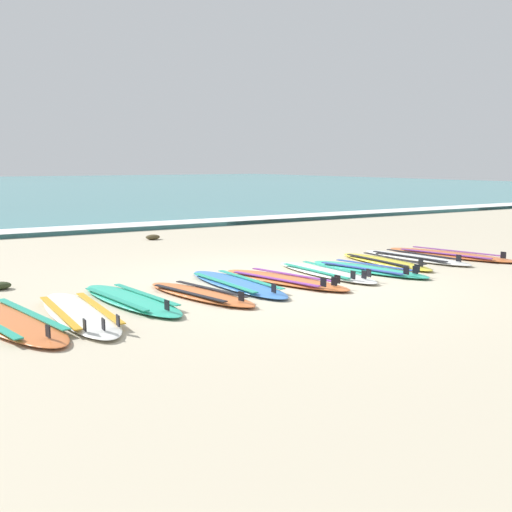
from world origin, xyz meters
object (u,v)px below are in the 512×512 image
Objects in this scene: surfboard_6 at (325,272)px; surfboard_10 at (450,255)px; surfboard_4 at (237,284)px; surfboard_7 at (368,269)px; surfboard_2 at (131,300)px; surfboard_1 at (79,313)px; surfboard_9 at (415,257)px; surfboard_8 at (385,261)px; surfboard_3 at (200,294)px; surfboard_0 at (9,320)px; surfboard_5 at (284,280)px.

surfboard_6 is 0.86× the size of surfboard_10.
surfboard_4 is 1.05× the size of surfboard_7.
surfboard_1 is at bearing -153.65° from surfboard_2.
surfboard_7 and surfboard_9 have the same top height.
surfboard_4 is 2.99m from surfboard_8.
surfboard_3 is 0.88× the size of surfboard_4.
surfboard_0 and surfboard_8 have the same top height.
surfboard_4 is 1.06× the size of surfboard_6.
surfboard_8 is 0.74m from surfboard_9.
surfboard_6 is (1.54, 0.08, 0.00)m from surfboard_4.
surfboard_2 is 1.56m from surfboard_4.
surfboard_10 is (2.94, 0.25, -0.00)m from surfboard_6.
surfboard_2 is at bearing -173.15° from surfboard_8.
surfboard_4 is at bearing 25.42° from surfboard_3.
surfboard_7 is at bearing -150.67° from surfboard_8.
surfboard_2 is 1.04× the size of surfboard_6.
surfboard_0 is at bearing -176.51° from surfboard_3.
surfboard_5 is 3.80m from surfboard_10.
surfboard_5 is 0.91× the size of surfboard_10.
surfboard_10 is at bearing 4.84° from surfboard_6.
surfboard_8 is (5.91, 0.82, 0.00)m from surfboard_0.
surfboard_1 is at bearing -166.48° from surfboard_4.
surfboard_7 is (5.19, 0.42, 0.00)m from surfboard_0.
surfboard_7 is 0.82m from surfboard_8.
surfboard_6 is at bearing 10.37° from surfboard_3.
surfboard_3 is 0.88× the size of surfboard_5.
surfboard_5 is at bearing 5.87° from surfboard_0.
surfboard_8 is 0.83× the size of surfboard_10.
surfboard_2 is at bearing -175.07° from surfboard_10.
surfboard_9 is at bearing 6.42° from surfboard_2.
surfboard_6 is at bearing 11.65° from surfboard_5.
surfboard_0 is at bearing -172.11° from surfboard_8.
surfboard_5 is at bearing -168.35° from surfboard_6.
surfboard_1 is 1.08× the size of surfboard_9.
surfboard_0 is 1.15× the size of surfboard_5.
surfboard_9 is at bearing 3.78° from surfboard_8.
surfboard_6 is at bearing 5.01° from surfboard_2.
surfboard_0 is 2.24m from surfboard_3.
surfboard_6 is (3.78, 0.61, 0.00)m from surfboard_1.
surfboard_6 is at bearing -169.23° from surfboard_8.
surfboard_5 is (3.64, 0.37, 0.00)m from surfboard_0.
surfboard_5 is (1.41, 0.24, 0.00)m from surfboard_3.
surfboard_5 is 1.05× the size of surfboard_6.
surfboard_2 is at bearing 26.35° from surfboard_1.
surfboard_9 is (4.42, 0.73, -0.00)m from surfboard_3.
surfboard_1 and surfboard_5 have the same top height.
surfboard_9 is at bearing 17.21° from surfboard_7.
surfboard_0 is 5.97m from surfboard_8.
surfboard_9 is (6.65, 0.87, 0.00)m from surfboard_0.
surfboard_4 is 3.73m from surfboard_9.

